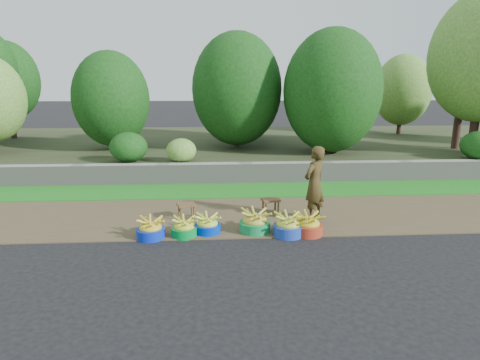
{
  "coord_description": "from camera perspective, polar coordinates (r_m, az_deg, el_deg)",
  "views": [
    {
      "loc": [
        -0.81,
        -6.53,
        2.63
      ],
      "look_at": [
        -0.33,
        1.3,
        0.75
      ],
      "focal_mm": 30.0,
      "sensor_mm": 36.0,
      "label": 1
    }
  ],
  "objects": [
    {
      "name": "grass_verge",
      "position": [
        10.16,
        1.15,
        -1.42
      ],
      "size": [
        80.0,
        1.5,
        0.04
      ],
      "primitive_type": "cube",
      "color": "#1F791D",
      "rests_on": "ground"
    },
    {
      "name": "vendor_woman",
      "position": [
        7.87,
        10.54,
        -0.53
      ],
      "size": [
        0.63,
        0.62,
        1.47
      ],
      "primitive_type": "imported",
      "rotation": [
        0.0,
        0.0,
        3.88
      ],
      "color": "black",
      "rests_on": "dirt_shoulder"
    },
    {
      "name": "basin_a",
      "position": [
        7.21,
        -12.61,
        -6.84
      ],
      "size": [
        0.5,
        0.5,
        0.37
      ],
      "color": "#0B28C3",
      "rests_on": "ground"
    },
    {
      "name": "basin_c",
      "position": [
        7.29,
        -4.67,
        -6.4
      ],
      "size": [
        0.47,
        0.47,
        0.35
      ],
      "color": "#002EC6",
      "rests_on": "ground"
    },
    {
      "name": "basin_d",
      "position": [
        7.31,
        2.11,
        -6.05
      ],
      "size": [
        0.56,
        0.56,
        0.42
      ],
      "color": "#138646",
      "rests_on": "ground"
    },
    {
      "name": "ground_plane",
      "position": [
        7.09,
        3.31,
        -8.33
      ],
      "size": [
        120.0,
        120.0,
        0.0
      ],
      "primitive_type": "plane",
      "color": "black",
      "rests_on": "ground"
    },
    {
      "name": "dirt_shoulder",
      "position": [
        8.25,
        2.28,
        -5.05
      ],
      "size": [
        80.0,
        2.5,
        0.02
      ],
      "primitive_type": "cube",
      "color": "brown",
      "rests_on": "ground"
    },
    {
      "name": "stool_left",
      "position": [
        8.03,
        -7.64,
        -3.78
      ],
      "size": [
        0.41,
        0.36,
        0.31
      ],
      "rotation": [
        0.0,
        0.0,
        0.3
      ],
      "color": "brown",
      "rests_on": "dirt_shoulder"
    },
    {
      "name": "basin_b",
      "position": [
        7.2,
        -7.95,
        -6.77
      ],
      "size": [
        0.46,
        0.46,
        0.34
      ],
      "color": "#038231",
      "rests_on": "ground"
    },
    {
      "name": "earth_bank",
      "position": [
        15.73,
        -0.56,
        4.78
      ],
      "size": [
        80.0,
        10.0,
        0.5
      ],
      "primitive_type": "cube",
      "color": "#31391F",
      "rests_on": "ground"
    },
    {
      "name": "basin_e",
      "position": [
        7.21,
        6.86,
        -6.49
      ],
      "size": [
        0.54,
        0.54,
        0.4
      ],
      "color": "#1E3FB3",
      "rests_on": "ground"
    },
    {
      "name": "stool_right",
      "position": [
        8.28,
        4.38,
        -3.12
      ],
      "size": [
        0.4,
        0.34,
        0.31
      ],
      "rotation": [
        0.0,
        0.0,
        0.2
      ],
      "color": "brown",
      "rests_on": "dirt_shoulder"
    },
    {
      "name": "basin_f",
      "position": [
        7.31,
        9.63,
        -6.34
      ],
      "size": [
        0.53,
        0.53,
        0.39
      ],
      "color": "#A8321E",
      "rests_on": "ground"
    },
    {
      "name": "vegetation",
      "position": [
        14.06,
        -4.12,
        13.55
      ],
      "size": [
        29.7,
        7.87,
        4.92
      ],
      "color": "#36221C",
      "rests_on": "earth_bank"
    },
    {
      "name": "retaining_wall",
      "position": [
        10.92,
        0.79,
        1.02
      ],
      "size": [
        80.0,
        0.35,
        0.55
      ],
      "primitive_type": "cube",
      "color": "gray",
      "rests_on": "ground"
    }
  ]
}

